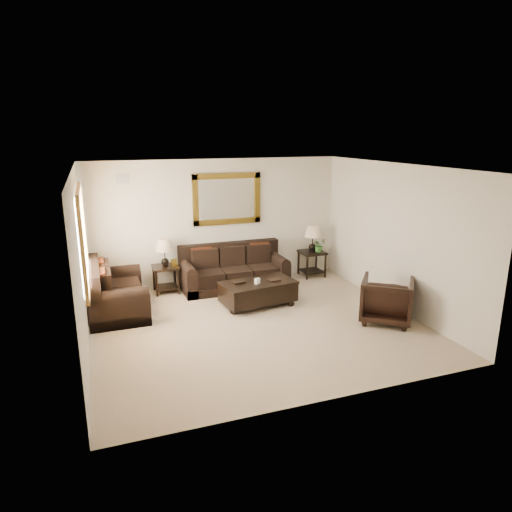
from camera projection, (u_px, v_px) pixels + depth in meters
name	position (u px, v px, depth m)	size (l,w,h in m)	color
room	(256.00, 249.00, 7.59)	(5.51, 5.01, 2.71)	gray
window	(83.00, 238.00, 7.48)	(0.07, 1.96, 1.66)	white
mirror	(227.00, 199.00, 9.77)	(1.50, 0.06, 1.10)	#4D370F
air_vent	(123.00, 179.00, 8.96)	(0.25, 0.02, 0.18)	#999999
sofa	(233.00, 272.00, 9.80)	(2.23, 0.96, 0.91)	black
loveseat	(114.00, 295.00, 8.37)	(1.01, 1.71, 0.96)	black
end_table_left	(165.00, 258.00, 9.36)	(0.52, 0.52, 1.14)	black
end_table_right	(312.00, 243.00, 10.43)	(0.54, 0.54, 1.19)	black
coffee_table	(258.00, 291.00, 8.75)	(1.49, 0.95, 0.59)	black
armchair	(387.00, 298.00, 7.97)	(0.85, 0.79, 0.87)	black
potted_plant	(319.00, 247.00, 10.40)	(0.28, 0.31, 0.24)	#2C5E20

